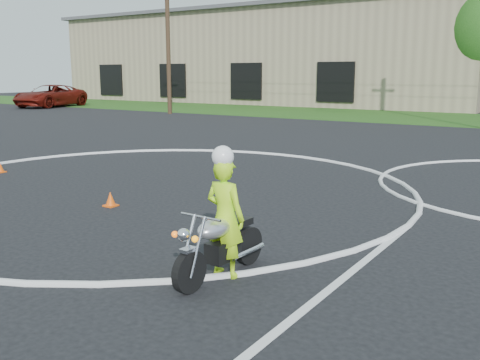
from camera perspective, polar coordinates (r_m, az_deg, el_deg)
The scene contains 8 objects.
ground at distance 10.83m, azimuth -20.01°, elevation -3.49°, with size 120.00×120.00×0.00m, color black.
grass_strip at distance 34.34m, azimuth 19.09°, elevation 6.30°, with size 120.00×10.00×0.02m, color #1E4714.
course_markings at distance 12.56m, azimuth 2.32°, elevation -0.79°, with size 19.05×19.05×0.12m.
primary_motorcycle at distance 6.98m, azimuth -2.21°, elevation -6.91°, with size 0.63×1.79×0.94m.
rider_primary_grp at distance 6.98m, azimuth -1.61°, elevation -3.63°, with size 0.59×0.40×1.74m.
pickup_grp at distance 45.74m, azimuth -19.59°, elevation 8.45°, with size 4.16×6.78×1.75m.
traffic_cones at distance 9.98m, azimuth 10.67°, elevation -3.41°, with size 21.58×14.73×0.30m.
warehouse at distance 53.25m, azimuth 3.64°, elevation 12.92°, with size 41.00×17.00×8.30m.
Camera 1 is at (8.50, -6.17, 2.64)m, focal length 40.00 mm.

